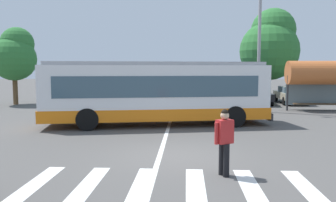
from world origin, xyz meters
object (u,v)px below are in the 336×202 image
at_px(parked_car_blue, 221,94).
at_px(parked_car_black, 257,94).
at_px(pedestrian_crossing_street, 224,139).
at_px(parked_car_red, 155,93).
at_px(parked_car_charcoal, 189,94).
at_px(city_transit_bus, 156,92).
at_px(parked_car_champagne, 291,94).
at_px(twin_arm_street_lamp, 260,20).
at_px(background_tree_right, 270,45).
at_px(parked_car_teal, 119,94).
at_px(background_tree_left, 15,54).
at_px(bus_stop_shelter, 320,74).

bearing_deg(parked_car_blue, parked_car_black, -4.23).
relative_size(pedestrian_crossing_street, parked_car_red, 0.37).
bearing_deg(parked_car_charcoal, pedestrian_crossing_street, -87.44).
height_order(city_transit_bus, parked_car_champagne, city_transit_bus).
bearing_deg(twin_arm_street_lamp, parked_car_champagne, 54.81).
bearing_deg(parked_car_champagne, parked_car_red, 179.80).
distance_m(parked_car_red, background_tree_right, 10.81).
bearing_deg(parked_car_champagne, background_tree_right, 113.34).
distance_m(parked_car_blue, background_tree_right, 6.64).
relative_size(parked_car_teal, background_tree_left, 0.78).
xyz_separation_m(pedestrian_crossing_street, parked_car_red, (-3.53, 18.45, -0.20)).
xyz_separation_m(city_transit_bus, parked_car_charcoal, (1.63, 10.07, -0.82)).
xyz_separation_m(parked_car_teal, parked_car_charcoal, (5.55, 0.04, 0.00)).
bearing_deg(city_transit_bus, parked_car_red, 95.87).
bearing_deg(pedestrian_crossing_street, parked_car_red, 100.82).
height_order(background_tree_left, background_tree_right, background_tree_right).
xyz_separation_m(parked_car_blue, twin_arm_street_lamp, (1.82, -4.89, 5.02)).
xyz_separation_m(parked_car_blue, background_tree_right, (4.42, 2.91, 4.01)).
xyz_separation_m(parked_car_black, background_tree_right, (1.64, 3.12, 4.01)).
distance_m(parked_car_blue, parked_car_champagne, 5.54).
bearing_deg(twin_arm_street_lamp, city_transit_bus, -138.15).
relative_size(parked_car_red, parked_car_charcoal, 1.01).
height_order(twin_arm_street_lamp, background_tree_left, twin_arm_street_lamp).
bearing_deg(twin_arm_street_lamp, parked_car_teal, 154.98).
xyz_separation_m(parked_car_black, parked_car_champagne, (2.75, 0.56, 0.00)).
bearing_deg(parked_car_champagne, pedestrian_crossing_street, -111.61).
bearing_deg(parked_car_red, bus_stop_shelter, -22.45).
bearing_deg(pedestrian_crossing_street, background_tree_left, 130.24).
xyz_separation_m(city_transit_bus, parked_car_teal, (-3.91, 10.03, -0.82)).
height_order(bus_stop_shelter, background_tree_left, background_tree_left).
xyz_separation_m(parked_car_black, background_tree_left, (-18.57, -1.28, 3.06)).
bearing_deg(background_tree_right, city_transit_bus, -123.14).
relative_size(pedestrian_crossing_street, parked_car_black, 0.37).
distance_m(parked_car_blue, bus_stop_shelter, 7.44).
distance_m(parked_car_charcoal, bus_stop_shelter, 9.50).
distance_m(parked_car_red, twin_arm_street_lamp, 10.19).
height_order(parked_car_champagne, twin_arm_street_lamp, twin_arm_street_lamp).
bearing_deg(parked_car_champagne, twin_arm_street_lamp, -125.19).
xyz_separation_m(parked_car_teal, background_tree_right, (12.53, 3.17, 4.01)).
bearing_deg(parked_car_teal, bus_stop_shelter, -15.83).
height_order(parked_car_teal, parked_car_blue, same).
bearing_deg(parked_car_champagne, parked_car_teal, -177.42).
relative_size(city_transit_bus, background_tree_right, 1.40).
xyz_separation_m(city_transit_bus, parked_car_champagne, (9.72, 10.64, -0.82)).
bearing_deg(parked_car_red, parked_car_black, -4.24).
xyz_separation_m(pedestrian_crossing_street, background_tree_left, (-14.02, 16.57, 2.86)).
xyz_separation_m(city_transit_bus, parked_car_red, (-1.10, 10.68, -0.82)).
relative_size(parked_car_teal, parked_car_blue, 1.00).
xyz_separation_m(parked_car_charcoal, parked_car_champagne, (8.09, 0.58, 0.00)).
xyz_separation_m(parked_car_teal, background_tree_left, (-7.68, -1.23, 3.06)).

